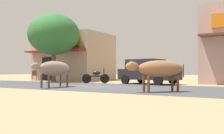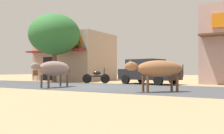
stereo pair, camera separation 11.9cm
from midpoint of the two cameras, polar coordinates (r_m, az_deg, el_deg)
ground at (r=14.79m, az=-4.69°, el=-4.25°), size 80.00×80.00×0.00m
asphalt_road at (r=14.79m, az=-4.69°, el=-4.24°), size 72.00×6.51×0.00m
storefront_left_cafe at (r=25.21m, az=-7.94°, el=2.11°), size 6.41×5.82×4.31m
roadside_tree at (r=21.49m, az=-12.33°, el=6.96°), size 4.11×4.11×5.44m
parked_hatchback_car at (r=17.36m, az=8.09°, el=-0.95°), size 4.18×2.59×1.64m
parked_motorcycle at (r=18.30m, az=-3.24°, el=-2.09°), size 1.76×0.94×1.07m
cow_near_brown at (r=14.16m, az=-12.34°, el=-0.36°), size 0.74×2.82×1.40m
cow_far_dark at (r=10.99m, az=10.46°, el=-0.40°), size 2.11×2.20×1.33m
cafe_chair_near_tree at (r=24.03m, az=-16.32°, el=-1.65°), size 0.62×0.62×0.92m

